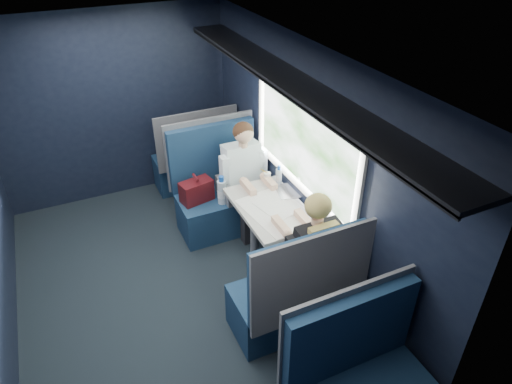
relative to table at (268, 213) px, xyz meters
name	(u,v)px	position (x,y,z in m)	size (l,w,h in m)	color
ground	(173,294)	(-1.03, 0.00, -0.67)	(2.80, 4.20, 0.01)	black
room_shell	(158,162)	(-1.01, 0.00, 0.81)	(3.00, 4.40, 2.40)	black
table	(268,213)	(0.00, 0.00, 0.00)	(0.62, 1.00, 0.74)	#54565E
seat_bay_near	(219,194)	(-0.20, 0.87, -0.24)	(1.04, 0.62, 1.26)	#0D213D
seat_bay_far	(294,296)	(-0.18, -0.87, -0.25)	(1.04, 0.62, 1.26)	#0D213D
seat_row_front	(195,159)	(-0.18, 1.80, -0.25)	(1.04, 0.51, 1.16)	#0D213D
man	(246,174)	(0.07, 0.70, 0.06)	(0.53, 0.56, 1.32)	black
woman	(311,249)	(0.07, -0.71, 0.06)	(0.53, 0.56, 1.32)	black
papers	(277,211)	(0.04, -0.10, 0.08)	(0.51, 0.74, 0.01)	white
laptop	(292,186)	(0.35, 0.16, 0.14)	(0.27, 0.33, 0.22)	silver
bottle_small	(279,176)	(0.28, 0.33, 0.17)	(0.06, 0.06, 0.22)	silver
cup	(267,177)	(0.20, 0.44, 0.13)	(0.08, 0.08, 0.10)	white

